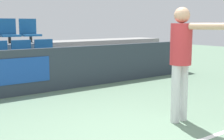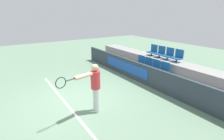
# 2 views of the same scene
# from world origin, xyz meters

# --- Properties ---
(barrier_wall) EXTENTS (10.16, 0.14, 0.93)m
(barrier_wall) POSITION_xyz_m (-0.03, 3.37, 0.47)
(barrier_wall) COLOR #2D3842
(barrier_wall) RESTS_ON ground
(bleacher_tier_front) EXTENTS (9.76, 0.91, 0.48)m
(bleacher_tier_front) POSITION_xyz_m (0.00, 3.91, 0.24)
(bleacher_tier_front) COLOR gray
(bleacher_tier_front) RESTS_ON ground
(bleacher_tier_middle) EXTENTS (9.76, 0.91, 0.97)m
(bleacher_tier_middle) POSITION_xyz_m (0.00, 4.81, 0.48)
(bleacher_tier_middle) COLOR gray
(bleacher_tier_middle) RESTS_ON ground
(stadium_chair_2) EXTENTS (0.45, 0.38, 0.59)m
(stadium_chair_2) POSITION_xyz_m (0.27, 4.02, 0.75)
(stadium_chair_2) COLOR #333333
(stadium_chair_2) RESTS_ON bleacher_tier_front
(stadium_chair_3) EXTENTS (0.45, 0.38, 0.59)m
(stadium_chair_3) POSITION_xyz_m (0.81, 4.02, 0.75)
(stadium_chair_3) COLOR #333333
(stadium_chair_3) RESTS_ON bleacher_tier_front
(stadium_chair_6) EXTENTS (0.45, 0.38, 0.59)m
(stadium_chair_6) POSITION_xyz_m (0.27, 4.93, 1.23)
(stadium_chair_6) COLOR #333333
(stadium_chair_6) RESTS_ON bleacher_tier_middle
(stadium_chair_7) EXTENTS (0.45, 0.38, 0.59)m
(stadium_chair_7) POSITION_xyz_m (0.81, 4.93, 1.23)
(stadium_chair_7) COLOR #333333
(stadium_chair_7) RESTS_ON bleacher_tier_middle
(tennis_player) EXTENTS (0.47, 1.50, 1.67)m
(tennis_player) POSITION_xyz_m (1.19, 0.25, 1.03)
(tennis_player) COLOR silver
(tennis_player) RESTS_ON ground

